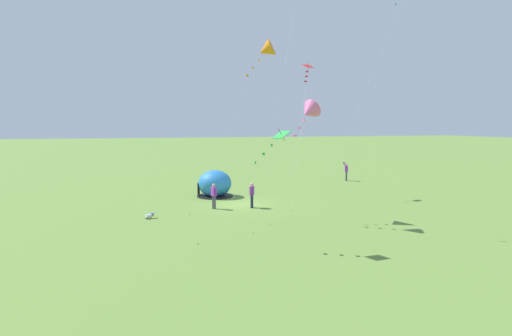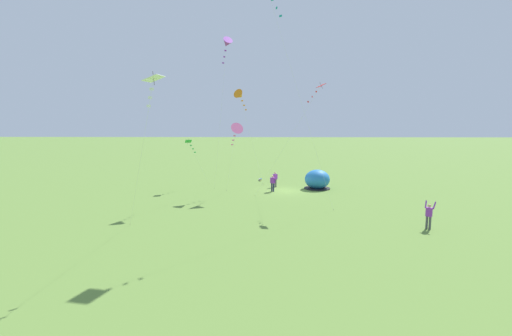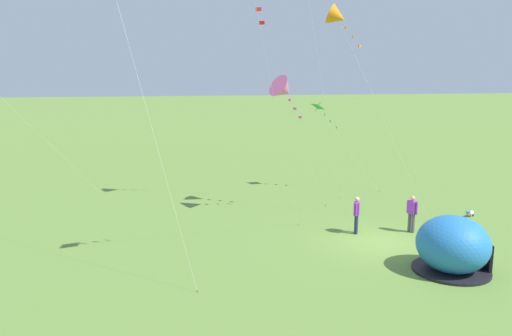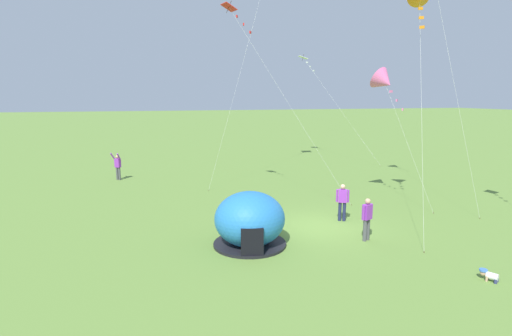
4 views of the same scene
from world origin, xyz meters
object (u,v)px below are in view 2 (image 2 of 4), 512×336
at_px(person_center_field, 273,182).
at_px(kite_pink, 236,130).
at_px(toddler_crawling, 260,179).
at_px(kite_orange, 240,95).
at_px(kite_red, 317,91).
at_px(person_watching_sky, 429,215).
at_px(person_near_tent, 275,179).
at_px(kite_purple, 227,43).
at_px(kite_green, 190,144).
at_px(kite_white, 152,86).
at_px(popup_tent, 317,180).

relative_size(person_center_field, kite_pink, 0.24).
relative_size(toddler_crawling, kite_orange, 0.05).
height_order(person_center_field, kite_red, kite_red).
distance_m(person_watching_sky, person_near_tent, 18.11).
bearing_deg(person_near_tent, toddler_crawling, -67.73).
bearing_deg(person_watching_sky, person_center_field, -51.21).
relative_size(person_center_field, person_near_tent, 1.00).
bearing_deg(kite_purple, kite_pink, 137.96).
bearing_deg(toddler_crawling, person_near_tent, 112.27).
distance_m(person_near_tent, kite_red, 12.35).
bearing_deg(person_watching_sky, person_near_tent, -57.11).
bearing_deg(person_center_field, kite_green, -8.49).
distance_m(person_watching_sky, kite_purple, 22.75).
xyz_separation_m(toddler_crawling, kite_pink, (2.21, 9.30, 6.24)).
bearing_deg(person_near_tent, kite_green, 7.66).
xyz_separation_m(toddler_crawling, person_near_tent, (-1.72, 4.20, 0.79)).
xyz_separation_m(kite_orange, kite_white, (2.88, 18.69, -1.10)).
distance_m(person_center_field, kite_pink, 7.01).
bearing_deg(kite_orange, person_watching_sky, 136.78).
distance_m(popup_tent, toddler_crawling, 8.11).
relative_size(person_near_tent, kite_red, 0.16).
bearing_deg(kite_white, person_near_tent, -107.26).
bearing_deg(kite_purple, person_watching_sky, 143.33).
bearing_deg(person_watching_sky, toddler_crawling, -59.23).
bearing_deg(kite_purple, person_near_tent, -137.98).
distance_m(popup_tent, kite_green, 14.30).
bearing_deg(person_near_tent, kite_orange, 33.85).
bearing_deg(person_watching_sky, popup_tent, -69.84).
distance_m(kite_red, kite_purple, 10.09).
bearing_deg(kite_green, person_near_tent, -172.34).
relative_size(toddler_crawling, person_near_tent, 0.32).
distance_m(person_near_tent, kite_purple, 15.08).
distance_m(popup_tent, kite_pink, 10.93).
bearing_deg(kite_purple, toddler_crawling, -109.83).
bearing_deg(toddler_crawling, kite_red, 112.16).
bearing_deg(toddler_crawling, person_center_field, 101.61).
bearing_deg(kite_pink, kite_green, -36.24).
relative_size(person_near_tent, kite_green, 0.31).
bearing_deg(person_near_tent, popup_tent, 169.38).
xyz_separation_m(person_center_field, kite_pink, (3.60, 2.53, 5.45)).
relative_size(toddler_crawling, person_watching_sky, 0.29).
bearing_deg(kite_white, kite_green, -82.53).
relative_size(popup_tent, kite_white, 0.30).
distance_m(toddler_crawling, person_watching_sky, 22.61).
relative_size(kite_red, kite_purple, 0.69).
distance_m(toddler_crawling, kite_green, 10.37).
distance_m(person_center_field, kite_green, 9.77).
xyz_separation_m(person_center_field, kite_red, (-3.59, 5.46, 8.80)).
distance_m(kite_green, kite_white, 20.49).
distance_m(person_watching_sky, kite_green, 23.92).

